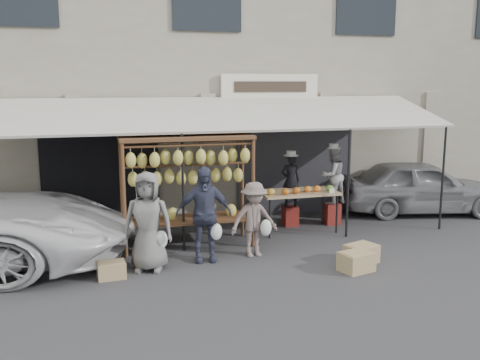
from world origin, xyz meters
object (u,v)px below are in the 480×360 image
Objects in this scene: customer_right at (254,219)px; produce_table at (299,193)px; vendor_left at (291,181)px; customer_left at (148,222)px; banana_rack at (187,169)px; sedan at (420,186)px; crate_near_a at (356,262)px; vendor_right at (333,175)px; crate_near_b at (361,254)px; customer_mid at (204,214)px; crate_far at (111,270)px.

produce_table is at bearing 38.76° from customer_right.
customer_left is at bearing 40.50° from vendor_left.
banana_rack is at bearing 67.84° from customer_left.
crate_near_a is at bearing 146.54° from sedan.
crate_near_a is (2.59, -2.17, -1.41)m from banana_rack.
banana_rack is 1.97× the size of vendor_right.
customer_left is 3.14× the size of crate_near_b.
customer_left is (-0.90, -1.16, -0.70)m from banana_rack.
customer_mid is at bearing 46.95° from vendor_left.
banana_rack is at bearing 41.69° from crate_far.
customer_mid reaches higher than produce_table.
crate_near_b is at bearing 6.19° from customer_left.
banana_rack is at bearing 103.09° from customer_mid.
customer_right is 0.36× the size of sedan.
crate_near_a is at bearing -128.12° from crate_near_b.
vendor_left is 0.92× the size of vendor_right.
vendor_right reaches higher than vendor_left.
crate_near_b is 4.48m from sedan.
vendor_left is at bearing 47.73° from customer_right.
vendor_left reaches higher than crate_near_b.
customer_mid is at bearing 15.34° from crate_far.
customer_left is at bearing -177.60° from customer_right.
crate_near_b is 1.21× the size of crate_far.
vendor_right is (1.00, 0.42, 0.28)m from produce_table.
crate_far is (-2.65, -0.48, -0.58)m from customer_right.
vendor_right is 2.38× the size of crate_near_a.
crate_near_b is (0.35, -2.76, -0.89)m from vendor_left.
produce_table is at bearing 34.68° from customer_mid.
sedan is (2.60, 0.39, -0.47)m from vendor_right.
vendor_right is (3.52, 0.87, -0.43)m from banana_rack.
customer_right is (1.10, -0.91, -0.86)m from banana_rack.
customer_mid reaches higher than customer_left.
vendor_right is at bearing 23.94° from crate_far.
customer_mid reaches higher than vendor_left.
customer_left is 1.01m from crate_far.
banana_rack is 1.48× the size of customer_left.
vendor_left reaches higher than crate_far.
banana_rack is 4.66× the size of crate_near_b.
vendor_left is 2.92m from crate_near_b.
customer_left is 2.02m from customer_right.
produce_table reaches higher than crate_near_a.
vendor_left is 3.62m from sedan.
customer_mid is at bearing 176.07° from customer_right.
banana_rack is at bearing 140.01° from crate_near_a.
crate_near_a is (2.45, -1.25, -0.71)m from customer_mid.
crate_near_b is at bearing -31.29° from customer_right.
customer_left is 3.15× the size of crate_near_a.
customer_mid is 3.17× the size of crate_near_a.
crate_near_b reaches higher than crate_far.
crate_far is at bearing 121.40° from sedan.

